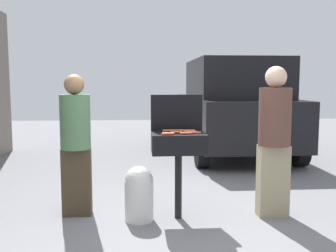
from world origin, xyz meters
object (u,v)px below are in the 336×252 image
object	(u,v)px
bbq_grill	(178,146)
person_left	(76,140)
hot_dog_6	(191,132)
propane_tank	(139,192)
hot_dog_2	(189,131)
hot_dog_0	(186,133)
hot_dog_3	(189,131)
hot_dog_1	(195,133)
hot_dog_7	(168,134)
hot_dog_9	(179,131)
hot_dog_8	(168,133)
hot_dog_5	(168,131)
parked_minivan	(232,106)
person_right	(274,136)
hot_dog_4	(177,132)

from	to	relation	value
bbq_grill	person_left	xyz separation A→B (m)	(-1.16, 0.19, 0.06)
hot_dog_6	propane_tank	world-z (taller)	hot_dog_6
person_left	hot_dog_2	bearing A→B (deg)	-22.42
hot_dog_0	propane_tank	distance (m)	0.84
bbq_grill	hot_dog_3	bearing A→B (deg)	40.14
hot_dog_1	hot_dog_2	distance (m)	0.12
hot_dog_7	hot_dog_9	bearing A→B (deg)	62.34
hot_dog_2	hot_dog_3	size ratio (longest dim) A/B	1.00
hot_dog_7	hot_dog_8	xyz separation A→B (m)	(0.01, 0.04, 0.00)
hot_dog_0	hot_dog_9	xyz separation A→B (m)	(-0.05, 0.23, 0.00)
hot_dog_1	hot_dog_5	bearing A→B (deg)	143.84
hot_dog_7	parked_minivan	bearing A→B (deg)	67.73
hot_dog_5	hot_dog_7	distance (m)	0.28
propane_tank	person_left	distance (m)	0.94
hot_dog_2	propane_tank	bearing A→B (deg)	-172.38
hot_dog_2	hot_dog_7	world-z (taller)	same
hot_dog_3	hot_dog_6	distance (m)	0.11
hot_dog_3	person_left	world-z (taller)	person_left
person_right	hot_dog_3	bearing A→B (deg)	8.09
bbq_grill	hot_dog_1	world-z (taller)	hot_dog_1
person_right	hot_dog_6	bearing A→B (deg)	14.76
hot_dog_0	parked_minivan	world-z (taller)	parked_minivan
hot_dog_1	hot_dog_5	world-z (taller)	same
hot_dog_2	person_right	size ratio (longest dim) A/B	0.08
hot_dog_7	propane_tank	distance (m)	0.75
hot_dog_6	hot_dog_7	bearing A→B (deg)	-148.99
hot_dog_1	hot_dog_8	xyz separation A→B (m)	(-0.29, -0.04, 0.00)
hot_dog_2	hot_dog_8	distance (m)	0.29
person_left	propane_tank	bearing A→B (deg)	-33.58
hot_dog_2	hot_dog_6	xyz separation A→B (m)	(0.01, -0.03, 0.00)
hot_dog_4	person_left	distance (m)	1.16
hot_dog_5	hot_dog_1	bearing A→B (deg)	-36.16
bbq_grill	hot_dog_0	xyz separation A→B (m)	(0.07, -0.12, 0.16)
hot_dog_2	propane_tank	size ratio (longest dim) A/B	0.21
hot_dog_1	propane_tank	size ratio (longest dim) A/B	0.21
hot_dog_7	person_left	world-z (taller)	person_left
propane_tank	person_right	size ratio (longest dim) A/B	0.36
hot_dog_0	hot_dog_6	distance (m)	0.13
hot_dog_4	parked_minivan	distance (m)	4.41
hot_dog_1	hot_dog_4	size ratio (longest dim) A/B	1.00
hot_dog_4	hot_dog_5	world-z (taller)	same
bbq_grill	hot_dog_0	bearing A→B (deg)	-58.88
bbq_grill	person_left	bearing A→B (deg)	170.65
hot_dog_6	parked_minivan	bearing A→B (deg)	70.23
hot_dog_3	hot_dog_9	size ratio (longest dim) A/B	1.00
hot_dog_0	hot_dog_9	distance (m)	0.24
hot_dog_3	hot_dog_9	bearing A→B (deg)	176.59
hot_dog_5	person_right	distance (m)	1.20
hot_dog_2	hot_dog_9	xyz separation A→B (m)	(-0.11, 0.09, 0.00)
hot_dog_3	hot_dog_5	size ratio (longest dim) A/B	1.00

